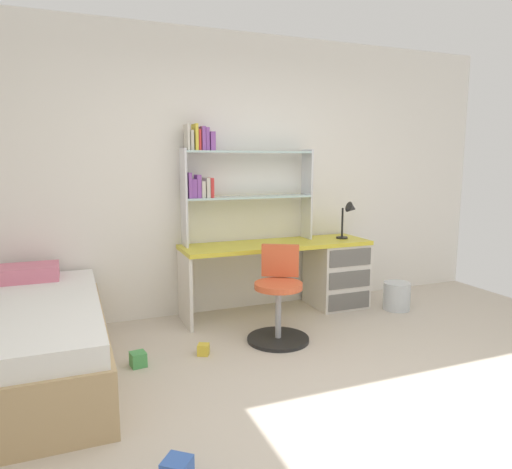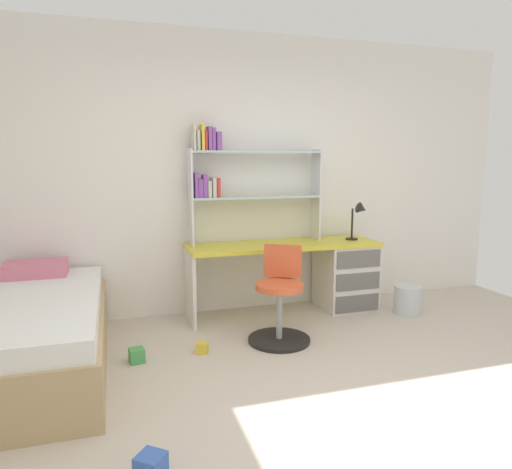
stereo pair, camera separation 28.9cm
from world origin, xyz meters
The scene contains 10 objects.
ground_plane centered at (0.00, 0.00, -0.01)m, with size 5.90×5.57×0.02m, color beige.
room_shell centered at (-1.20, 1.19, 1.36)m, with size 5.90×5.57×2.71m.
desk centered at (0.83, 2.00, 0.39)m, with size 1.88×0.54×0.71m.
bookshelf_hutch centered at (-0.09, 2.15, 1.36)m, with size 1.30×0.22×1.12m.
desk_lamp centered at (1.13, 1.95, 0.96)m, with size 0.20×0.17×0.38m.
swivel_chair centered at (0.06, 1.34, 0.31)m, with size 0.52×0.52×0.79m.
bed_platform centered at (-1.88, 1.31, 0.27)m, with size 1.10×1.94×0.66m.
waste_bin centered at (1.52, 1.63, 0.14)m, with size 0.27×0.27×0.28m, color silver.
toy_block_green_0 centered at (-1.12, 1.24, 0.05)m, with size 0.11×0.11×0.11m, color #479E51.
toy_block_yellow_1 centered at (-0.62, 1.27, 0.04)m, with size 0.09×0.09×0.09m, color gold.
Camera 1 is at (-1.51, -2.09, 1.50)m, focal length 32.70 mm.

